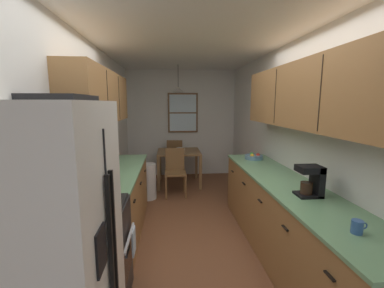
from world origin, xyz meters
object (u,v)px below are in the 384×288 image
Objects in this scene: dining_chair_far at (175,156)px; mug_by_coffeemaker at (357,227)px; stove_range at (89,256)px; dining_table at (179,156)px; dining_chair_near at (175,170)px; coffee_maker at (312,180)px; microwave_over_range at (64,116)px; fruit_bowl at (254,157)px; refrigerator at (48,265)px; storage_canister at (101,179)px; table_serving_bowl at (180,149)px; trash_bin at (148,181)px.

dining_chair_far is 4.70m from mug_by_coffeemaker.
stove_range is 9.90× the size of mug_by_coffeemaker.
dining_chair_near reaches higher than dining_table.
coffee_maker is 2.62× the size of mug_by_coffeemaker.
microwave_over_range is 2.26× the size of fruit_bowl.
storage_canister is (-0.03, 1.25, 0.11)m from refrigerator.
stove_range is at bearing -106.54° from dining_chair_near.
microwave_over_range reaches higher than dining_chair_near.
table_serving_bowl is (-1.02, 3.96, -0.17)m from mug_by_coffeemaker.
storage_canister is 3.02m from table_serving_bowl.
refrigerator is 2.85× the size of microwave_over_range.
mug_by_coffeemaker is (1.92, 0.15, 0.06)m from refrigerator.
dining_chair_near is (0.77, 3.42, -0.39)m from refrigerator.
trash_bin is at bearing 83.36° from stove_range.
stove_range is 2.81m from dining_chair_near.
coffee_maker is at bearing 3.43° from stove_range.
dining_table is at bearing 73.17° from microwave_over_range.
dining_table is 1.01× the size of dining_chair_far.
dining_chair_near and dining_chair_far have the same top height.
dining_chair_near is 4.98× the size of table_serving_bowl.
dining_chair_far is (0.94, 3.97, -1.17)m from microwave_over_range.
dining_chair_near is 3.49m from mug_by_coffeemaker.
coffee_maker is 1.05× the size of fruit_bowl.
refrigerator is 1.07m from microwave_over_range.
mug_by_coffeemaker is at bearing -74.91° from dining_table.
dining_table is 4.41× the size of storage_canister.
microwave_over_range reaches higher than trash_bin.
dining_table is at bearing 53.29° from trash_bin.
microwave_over_range is 0.85m from storage_canister.
dining_chair_near is 1.27m from dining_chair_far.
refrigerator is at bearing -128.95° from fruit_bowl.
trash_bin is at bearing -161.61° from dining_chair_near.
dining_chair_near is 1.00× the size of dining_chair_far.
refrigerator is 4.21m from table_serving_bowl.
stove_range is 4.06m from dining_chair_far.
trash_bin is (0.29, 2.53, -0.14)m from stove_range.
refrigerator reaches higher than coffee_maker.
dining_chair_far is (0.80, 4.70, -0.39)m from refrigerator.
refrigerator is 16.02× the size of mug_by_coffeemaker.
microwave_over_range is 2.84m from fruit_bowl.
mug_by_coffeemaker is at bearing -75.61° from table_serving_bowl.
fruit_bowl is (1.21, -0.97, 0.44)m from dining_chair_near.
stove_range reaches higher than trash_bin.
dining_chair_far is 3.26× the size of fruit_bowl.
microwave_over_range is 3.08m from dining_chair_near.
table_serving_bowl is (0.93, 3.38, 0.30)m from stove_range.
microwave_over_range is 0.94× the size of trash_bin.
fruit_bowl is (1.12, -1.60, 0.31)m from dining_table.
stove_range reaches higher than dining_chair_near.
dining_chair_near is 0.56m from trash_bin.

